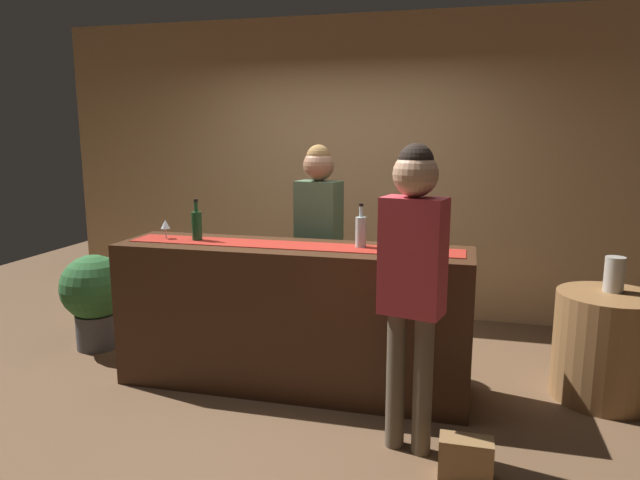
{
  "coord_description": "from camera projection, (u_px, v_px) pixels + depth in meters",
  "views": [
    {
      "loc": [
        1.16,
        -3.72,
        1.8
      ],
      "look_at": [
        0.21,
        0.0,
        1.08
      ],
      "focal_mm": 32.21,
      "sensor_mm": 36.0,
      "label": 1
    }
  ],
  "objects": [
    {
      "name": "counter_runner_cloth",
      "position": [
        291.0,
        245.0,
        3.96
      ],
      "size": [
        2.35,
        0.28,
        0.01
      ],
      "primitive_type": "cube",
      "color": "maroon",
      "rests_on": "bar_counter"
    },
    {
      "name": "bar_counter",
      "position": [
        292.0,
        317.0,
        4.06
      ],
      "size": [
        2.48,
        0.6,
        1.03
      ],
      "primitive_type": "cube",
      "color": "#3D2314",
      "rests_on": "ground"
    },
    {
      "name": "wine_bottle_clear",
      "position": [
        361.0,
        231.0,
        3.88
      ],
      "size": [
        0.07,
        0.07,
        0.3
      ],
      "color": "#B2C6C1",
      "rests_on": "bar_counter"
    },
    {
      "name": "bartender",
      "position": [
        319.0,
        228.0,
        4.5
      ],
      "size": [
        0.37,
        0.26,
        1.71
      ],
      "rotation": [
        0.0,
        0.0,
        2.94
      ],
      "color": "#26262B",
      "rests_on": "ground"
    },
    {
      "name": "back_wall",
      "position": [
        347.0,
        168.0,
        5.7
      ],
      "size": [
        6.0,
        0.12,
        2.9
      ],
      "primitive_type": "cube",
      "color": "tan",
      "rests_on": "ground"
    },
    {
      "name": "wine_bottle_green",
      "position": [
        197.0,
        225.0,
        4.13
      ],
      "size": [
        0.07,
        0.07,
        0.3
      ],
      "color": "#194723",
      "rests_on": "bar_counter"
    },
    {
      "name": "vase_on_side_table",
      "position": [
        614.0,
        274.0,
        3.86
      ],
      "size": [
        0.13,
        0.13,
        0.24
      ],
      "primitive_type": "cylinder",
      "color": "#A8A399",
      "rests_on": "round_side_table"
    },
    {
      "name": "wine_glass_near_customer",
      "position": [
        165.0,
        225.0,
        4.19
      ],
      "size": [
        0.07,
        0.07,
        0.14
      ],
      "color": "silver",
      "rests_on": "bar_counter"
    },
    {
      "name": "customer_sipping",
      "position": [
        413.0,
        266.0,
        3.12
      ],
      "size": [
        0.38,
        0.27,
        1.75
      ],
      "rotation": [
        0.0,
        0.0,
        -0.24
      ],
      "color": "brown",
      "rests_on": "ground"
    },
    {
      "name": "ground_plane",
      "position": [
        292.0,
        385.0,
        4.15
      ],
      "size": [
        10.0,
        10.0,
        0.0
      ],
      "primitive_type": "plane",
      "color": "brown"
    },
    {
      "name": "wine_glass_mid_counter",
      "position": [
        388.0,
        237.0,
        3.72
      ],
      "size": [
        0.07,
        0.07,
        0.14
      ],
      "color": "silver",
      "rests_on": "bar_counter"
    },
    {
      "name": "handbag",
      "position": [
        466.0,
        458.0,
        3.03
      ],
      "size": [
        0.28,
        0.14,
        0.22
      ],
      "primitive_type": "cube",
      "color": "olive",
      "rests_on": "ground"
    },
    {
      "name": "round_side_table",
      "position": [
        606.0,
        346.0,
        3.9
      ],
      "size": [
        0.68,
        0.68,
        0.74
      ],
      "primitive_type": "cylinder",
      "color": "olive",
      "rests_on": "ground"
    },
    {
      "name": "potted_plant_tall",
      "position": [
        94.0,
        295.0,
        4.8
      ],
      "size": [
        0.55,
        0.55,
        0.8
      ],
      "color": "#4C4C51",
      "rests_on": "ground"
    }
  ]
}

